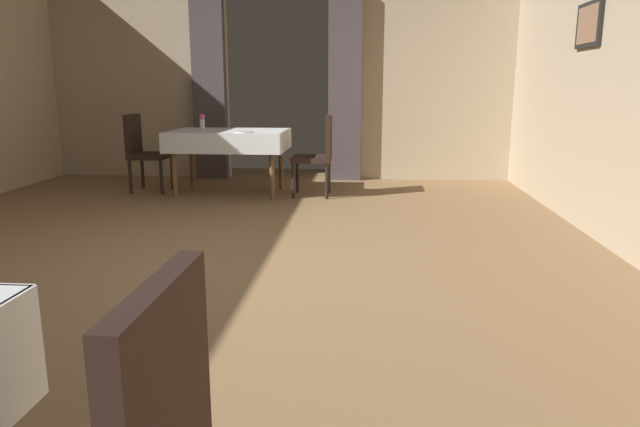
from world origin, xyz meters
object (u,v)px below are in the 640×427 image
Objects in this scene: chair_mid_left at (143,149)px; plate_mid_b at (244,132)px; dining_table_mid at (229,138)px; chair_mid_right at (319,152)px; flower_vase_mid at (202,121)px.

plate_mid_b is (1.31, -0.36, 0.24)m from chair_mid_left.
plate_mid_b is (0.25, -0.30, 0.10)m from dining_table_mid.
chair_mid_right is 1.00× the size of chair_mid_left.
chair_mid_left is 0.78m from flower_vase_mid.
flower_vase_mid is 0.90× the size of plate_mid_b.
chair_mid_right is at bearing -3.35° from chair_mid_left.
chair_mid_left is at bearing 177.05° from dining_table_mid.
flower_vase_mid is (-0.37, 0.19, 0.19)m from dining_table_mid.
chair_mid_right and flower_vase_mid have the same top height.
dining_table_mid is 1.07m from chair_mid_left.
flower_vase_mid reaches higher than plate_mid_b.
dining_table_mid is 6.78× the size of plate_mid_b.
chair_mid_left reaches higher than plate_mid_b.
flower_vase_mid is (0.70, 0.14, 0.33)m from chair_mid_left.
chair_mid_right is at bearing -3.74° from dining_table_mid.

